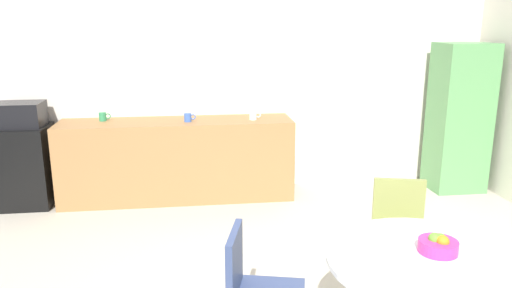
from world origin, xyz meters
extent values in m
cube|color=silver|center=(0.00, 3.00, 1.30)|extent=(6.00, 0.10, 2.60)
cube|color=#9E7042|center=(-0.74, 2.65, 0.45)|extent=(2.57, 0.60, 0.90)
cube|color=black|center=(-2.37, 2.65, 0.44)|extent=(0.54, 0.54, 0.88)
cube|color=black|center=(-2.37, 2.65, 1.01)|extent=(0.48, 0.38, 0.26)
cube|color=#599959|center=(2.55, 2.55, 0.87)|extent=(0.60, 0.50, 1.73)
cylinder|color=white|center=(0.69, -0.47, 0.72)|extent=(1.11, 1.11, 0.03)
cylinder|color=silver|center=(1.03, 0.19, 0.21)|extent=(0.02, 0.02, 0.42)
cylinder|color=silver|center=(0.72, 0.27, 0.21)|extent=(0.02, 0.02, 0.42)
cylinder|color=silver|center=(1.11, 0.49, 0.21)|extent=(0.02, 0.02, 0.42)
cylinder|color=silver|center=(0.81, 0.57, 0.21)|extent=(0.02, 0.02, 0.42)
cube|color=#8C934C|center=(0.92, 0.38, 0.44)|extent=(0.51, 0.51, 0.03)
cube|color=#8C934C|center=(0.97, 0.57, 0.64)|extent=(0.38, 0.14, 0.38)
cube|color=#384772|center=(-0.34, -0.21, 0.64)|extent=(0.13, 0.38, 0.38)
cylinder|color=#D8338C|center=(0.77, -0.41, 0.77)|extent=(0.22, 0.22, 0.07)
sphere|color=#66B233|center=(0.78, -0.40, 0.81)|extent=(0.07, 0.07, 0.07)
sphere|color=orange|center=(0.78, -0.43, 0.81)|extent=(0.07, 0.07, 0.07)
sphere|color=#66B233|center=(0.75, -0.39, 0.81)|extent=(0.07, 0.07, 0.07)
cylinder|color=#338C59|center=(-1.54, 2.74, 0.95)|extent=(0.08, 0.08, 0.09)
torus|color=#338C59|center=(-1.48, 2.74, 0.95)|extent=(0.06, 0.01, 0.06)
cylinder|color=white|center=(0.11, 2.60, 0.95)|extent=(0.08, 0.08, 0.09)
torus|color=white|center=(0.17, 2.60, 0.95)|extent=(0.06, 0.01, 0.06)
cylinder|color=#3F66BF|center=(-0.61, 2.58, 0.95)|extent=(0.08, 0.08, 0.09)
torus|color=#3F66BF|center=(-0.55, 2.58, 0.95)|extent=(0.06, 0.01, 0.06)
camera|label=1|loc=(-0.55, -2.72, 1.97)|focal=34.28mm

